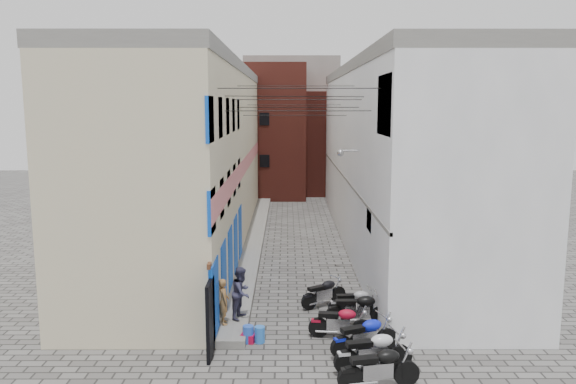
{
  "coord_description": "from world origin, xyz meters",
  "views": [
    {
      "loc": [
        -0.38,
        -15.33,
        7.0
      ],
      "look_at": [
        -0.34,
        10.39,
        3.0
      ],
      "focal_mm": 35.0,
      "sensor_mm": 36.0,
      "label": 1
    }
  ],
  "objects_px": {
    "motorcycle_b": "(373,349)",
    "water_jug_far": "(260,334)",
    "person_b": "(242,292)",
    "motorcycle_d": "(340,320)",
    "motorcycle_a": "(379,366)",
    "motorcycle_c": "(365,334)",
    "red_crate": "(248,338)",
    "water_jug_near": "(248,334)",
    "motorcycle_f": "(355,301)",
    "motorcycle_e": "(359,308)",
    "person_a": "(224,301)",
    "motorcycle_g": "(324,291)"
  },
  "relations": [
    {
      "from": "motorcycle_f",
      "to": "red_crate",
      "type": "xyz_separation_m",
      "value": [
        -3.45,
        -2.1,
        -0.41
      ]
    },
    {
      "from": "person_b",
      "to": "red_crate",
      "type": "xyz_separation_m",
      "value": [
        0.28,
        -1.34,
        -0.96
      ]
    },
    {
      "from": "motorcycle_a",
      "to": "red_crate",
      "type": "bearing_deg",
      "value": -140.22
    },
    {
      "from": "motorcycle_g",
      "to": "water_jug_far",
      "type": "height_order",
      "value": "motorcycle_g"
    },
    {
      "from": "motorcycle_c",
      "to": "red_crate",
      "type": "bearing_deg",
      "value": -126.0
    },
    {
      "from": "motorcycle_b",
      "to": "motorcycle_e",
      "type": "height_order",
      "value": "motorcycle_b"
    },
    {
      "from": "motorcycle_a",
      "to": "person_a",
      "type": "relative_size",
      "value": 1.47
    },
    {
      "from": "motorcycle_f",
      "to": "person_a",
      "type": "height_order",
      "value": "person_a"
    },
    {
      "from": "motorcycle_c",
      "to": "red_crate",
      "type": "height_order",
      "value": "motorcycle_c"
    },
    {
      "from": "motorcycle_d",
      "to": "motorcycle_e",
      "type": "relative_size",
      "value": 0.91
    },
    {
      "from": "motorcycle_b",
      "to": "motorcycle_a",
      "type": "bearing_deg",
      "value": -12.01
    },
    {
      "from": "motorcycle_g",
      "to": "motorcycle_f",
      "type": "bearing_deg",
      "value": 12.05
    },
    {
      "from": "motorcycle_c",
      "to": "person_a",
      "type": "height_order",
      "value": "person_a"
    },
    {
      "from": "motorcycle_b",
      "to": "motorcycle_d",
      "type": "relative_size",
      "value": 1.12
    },
    {
      "from": "motorcycle_a",
      "to": "motorcycle_d",
      "type": "height_order",
      "value": "motorcycle_a"
    },
    {
      "from": "water_jug_near",
      "to": "motorcycle_f",
      "type": "bearing_deg",
      "value": 31.4
    },
    {
      "from": "motorcycle_f",
      "to": "water_jug_far",
      "type": "relative_size",
      "value": 3.76
    },
    {
      "from": "motorcycle_d",
      "to": "motorcycle_a",
      "type": "bearing_deg",
      "value": 18.56
    },
    {
      "from": "motorcycle_d",
      "to": "person_a",
      "type": "relative_size",
      "value": 1.33
    },
    {
      "from": "motorcycle_b",
      "to": "person_a",
      "type": "xyz_separation_m",
      "value": [
        -4.25,
        2.7,
        0.35
      ]
    },
    {
      "from": "person_b",
      "to": "water_jug_far",
      "type": "relative_size",
      "value": 3.41
    },
    {
      "from": "person_a",
      "to": "motorcycle_e",
      "type": "bearing_deg",
      "value": -99.47
    },
    {
      "from": "person_b",
      "to": "water_jug_near",
      "type": "height_order",
      "value": "person_b"
    },
    {
      "from": "motorcycle_d",
      "to": "motorcycle_g",
      "type": "height_order",
      "value": "motorcycle_d"
    },
    {
      "from": "motorcycle_a",
      "to": "water_jug_far",
      "type": "xyz_separation_m",
      "value": [
        -3.1,
        2.78,
        -0.37
      ]
    },
    {
      "from": "motorcycle_d",
      "to": "motorcycle_e",
      "type": "height_order",
      "value": "motorcycle_e"
    },
    {
      "from": "motorcycle_a",
      "to": "person_b",
      "type": "distance_m",
      "value": 5.58
    },
    {
      "from": "motorcycle_b",
      "to": "person_a",
      "type": "distance_m",
      "value": 5.05
    },
    {
      "from": "person_b",
      "to": "water_jug_far",
      "type": "xyz_separation_m",
      "value": [
        0.64,
        -1.34,
        -0.84
      ]
    },
    {
      "from": "motorcycle_b",
      "to": "motorcycle_e",
      "type": "xyz_separation_m",
      "value": [
        0.0,
        3.09,
        -0.01
      ]
    },
    {
      "from": "motorcycle_d",
      "to": "motorcycle_f",
      "type": "distance_m",
      "value": 1.9
    },
    {
      "from": "motorcycle_a",
      "to": "motorcycle_f",
      "type": "height_order",
      "value": "motorcycle_a"
    },
    {
      "from": "water_jug_near",
      "to": "person_a",
      "type": "bearing_deg",
      "value": 134.26
    },
    {
      "from": "motorcycle_g",
      "to": "motorcycle_e",
      "type": "bearing_deg",
      "value": -5.49
    },
    {
      "from": "motorcycle_f",
      "to": "person_a",
      "type": "distance_m",
      "value": 4.45
    },
    {
      "from": "motorcycle_b",
      "to": "water_jug_near",
      "type": "distance_m",
      "value": 3.93
    },
    {
      "from": "motorcycle_f",
      "to": "water_jug_near",
      "type": "distance_m",
      "value": 4.03
    },
    {
      "from": "water_jug_near",
      "to": "water_jug_far",
      "type": "bearing_deg",
      "value": 0.0
    },
    {
      "from": "red_crate",
      "to": "water_jug_near",
      "type": "bearing_deg",
      "value": 0.0
    },
    {
      "from": "person_b",
      "to": "water_jug_near",
      "type": "xyz_separation_m",
      "value": [
        0.3,
        -1.34,
        -0.83
      ]
    },
    {
      "from": "motorcycle_a",
      "to": "red_crate",
      "type": "relative_size",
      "value": 5.24
    },
    {
      "from": "water_jug_far",
      "to": "red_crate",
      "type": "distance_m",
      "value": 0.37
    },
    {
      "from": "motorcycle_a",
      "to": "motorcycle_f",
      "type": "distance_m",
      "value": 4.87
    },
    {
      "from": "person_b",
      "to": "motorcycle_b",
      "type": "bearing_deg",
      "value": -110.43
    },
    {
      "from": "motorcycle_b",
      "to": "motorcycle_f",
      "type": "height_order",
      "value": "motorcycle_b"
    },
    {
      "from": "motorcycle_b",
      "to": "motorcycle_e",
      "type": "bearing_deg",
      "value": 167.99
    },
    {
      "from": "motorcycle_b",
      "to": "motorcycle_c",
      "type": "xyz_separation_m",
      "value": [
        -0.09,
        1.05,
        -0.02
      ]
    },
    {
      "from": "motorcycle_d",
      "to": "person_b",
      "type": "relative_size",
      "value": 1.15
    },
    {
      "from": "motorcycle_b",
      "to": "water_jug_far",
      "type": "bearing_deg",
      "value": -133.12
    },
    {
      "from": "water_jug_far",
      "to": "red_crate",
      "type": "relative_size",
      "value": 1.2
    }
  ]
}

